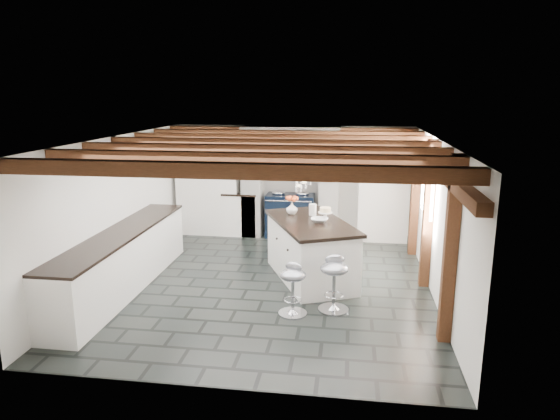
# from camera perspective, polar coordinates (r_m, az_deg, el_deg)

# --- Properties ---
(ground) EXTENTS (6.00, 6.00, 0.00)m
(ground) POSITION_cam_1_polar(r_m,az_deg,el_deg) (8.12, -1.11, -8.21)
(ground) COLOR black
(ground) RESTS_ON ground
(room_shell) EXTENTS (6.00, 6.03, 6.00)m
(room_shell) POSITION_cam_1_polar(r_m,az_deg,el_deg) (9.25, -3.47, 1.38)
(room_shell) COLOR white
(room_shell) RESTS_ON ground
(range_cooker) EXTENTS (1.00, 0.63, 0.99)m
(range_cooker) POSITION_cam_1_polar(r_m,az_deg,el_deg) (10.50, 1.20, -0.51)
(range_cooker) COLOR black
(range_cooker) RESTS_ON ground
(kitchen_island) EXTENTS (1.73, 2.21, 1.30)m
(kitchen_island) POSITION_cam_1_polar(r_m,az_deg,el_deg) (8.11, 3.50, -4.50)
(kitchen_island) COLOR white
(kitchen_island) RESTS_ON ground
(bar_stool_near) EXTENTS (0.45, 0.45, 0.79)m
(bar_stool_near) POSITION_cam_1_polar(r_m,az_deg,el_deg) (6.98, 6.19, -7.63)
(bar_stool_near) COLOR silver
(bar_stool_near) RESTS_ON ground
(bar_stool_far) EXTENTS (0.47, 0.47, 0.73)m
(bar_stool_far) POSITION_cam_1_polar(r_m,az_deg,el_deg) (6.84, 1.52, -8.35)
(bar_stool_far) COLOR silver
(bar_stool_far) RESTS_ON ground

